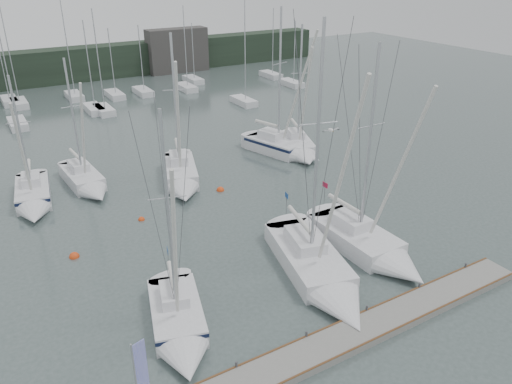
{
  "coord_description": "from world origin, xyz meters",
  "views": [
    {
      "loc": [
        -14.14,
        -19.5,
        17.66
      ],
      "look_at": [
        0.45,
        5.0,
        4.14
      ],
      "focal_mm": 35.0,
      "sensor_mm": 36.0,
      "label": 1
    }
  ],
  "objects_px": {
    "sailboat_mid_a": "(33,199)",
    "sailboat_mid_c": "(181,179)",
    "sailboat_mid_b": "(87,183)",
    "buoy_c": "(74,257)",
    "sailboat_near_center": "(323,279)",
    "sailboat_near_left": "(180,330)",
    "sailboat_mid_e": "(300,150)",
    "sailboat_mid_d": "(287,149)",
    "dock_banner": "(140,375)",
    "buoy_b": "(220,190)",
    "sailboat_near_right": "(375,250)",
    "buoy_a": "(141,220)"
  },
  "relations": [
    {
      "from": "sailboat_mid_c",
      "to": "buoy_a",
      "type": "xyz_separation_m",
      "value": [
        -4.95,
        -4.02,
        -0.64
      ]
    },
    {
      "from": "buoy_c",
      "to": "sailboat_mid_b",
      "type": "bearing_deg",
      "value": 71.46
    },
    {
      "from": "sailboat_mid_a",
      "to": "sailboat_mid_d",
      "type": "xyz_separation_m",
      "value": [
        23.06,
        -0.93,
        0.08
      ]
    },
    {
      "from": "sailboat_near_left",
      "to": "sailboat_mid_e",
      "type": "height_order",
      "value": "sailboat_mid_e"
    },
    {
      "from": "sailboat_mid_a",
      "to": "sailboat_mid_d",
      "type": "height_order",
      "value": "sailboat_mid_d"
    },
    {
      "from": "sailboat_near_right",
      "to": "buoy_b",
      "type": "xyz_separation_m",
      "value": [
        -3.88,
        14.28,
        -0.58
      ]
    },
    {
      "from": "buoy_c",
      "to": "sailboat_mid_d",
      "type": "bearing_deg",
      "value": 20.22
    },
    {
      "from": "sailboat_near_left",
      "to": "sailboat_mid_a",
      "type": "relative_size",
      "value": 1.17
    },
    {
      "from": "sailboat_mid_e",
      "to": "sailboat_near_right",
      "type": "bearing_deg",
      "value": -89.59
    },
    {
      "from": "sailboat_mid_a",
      "to": "buoy_a",
      "type": "bearing_deg",
      "value": -36.85
    },
    {
      "from": "sailboat_near_right",
      "to": "buoy_c",
      "type": "height_order",
      "value": "sailboat_near_right"
    },
    {
      "from": "buoy_a",
      "to": "dock_banner",
      "type": "height_order",
      "value": "dock_banner"
    },
    {
      "from": "sailboat_near_left",
      "to": "sailboat_mid_e",
      "type": "bearing_deg",
      "value": 57.01
    },
    {
      "from": "sailboat_near_right",
      "to": "buoy_c",
      "type": "relative_size",
      "value": 22.03
    },
    {
      "from": "dock_banner",
      "to": "buoy_c",
      "type": "bearing_deg",
      "value": 72.44
    },
    {
      "from": "sailboat_near_left",
      "to": "sailboat_mid_c",
      "type": "bearing_deg",
      "value": 82.08
    },
    {
      "from": "sailboat_near_right",
      "to": "buoy_b",
      "type": "relative_size",
      "value": 22.4
    },
    {
      "from": "sailboat_mid_c",
      "to": "dock_banner",
      "type": "height_order",
      "value": "sailboat_mid_c"
    },
    {
      "from": "sailboat_mid_a",
      "to": "sailboat_mid_b",
      "type": "relative_size",
      "value": 0.95
    },
    {
      "from": "sailboat_near_center",
      "to": "buoy_c",
      "type": "height_order",
      "value": "sailboat_near_center"
    },
    {
      "from": "sailboat_mid_d",
      "to": "buoy_a",
      "type": "bearing_deg",
      "value": -178.97
    },
    {
      "from": "sailboat_mid_d",
      "to": "sailboat_mid_e",
      "type": "distance_m",
      "value": 1.32
    },
    {
      "from": "sailboat_near_left",
      "to": "buoy_c",
      "type": "xyz_separation_m",
      "value": [
        -2.94,
        10.57,
        -0.54
      ]
    },
    {
      "from": "sailboat_mid_d",
      "to": "sailboat_mid_b",
      "type": "bearing_deg",
      "value": 156.83
    },
    {
      "from": "sailboat_near_center",
      "to": "sailboat_mid_a",
      "type": "xyz_separation_m",
      "value": [
        -12.89,
        19.85,
        0.03
      ]
    },
    {
      "from": "sailboat_mid_a",
      "to": "sailboat_mid_c",
      "type": "distance_m",
      "value": 11.62
    },
    {
      "from": "sailboat_near_right",
      "to": "buoy_a",
      "type": "distance_m",
      "value": 16.96
    },
    {
      "from": "sailboat_mid_b",
      "to": "buoy_c",
      "type": "relative_size",
      "value": 17.41
    },
    {
      "from": "sailboat_near_center",
      "to": "buoy_b",
      "type": "relative_size",
      "value": 25.0
    },
    {
      "from": "sailboat_near_left",
      "to": "sailboat_mid_d",
      "type": "height_order",
      "value": "sailboat_mid_d"
    },
    {
      "from": "sailboat_near_center",
      "to": "dock_banner",
      "type": "bearing_deg",
      "value": -148.31
    },
    {
      "from": "sailboat_near_left",
      "to": "sailboat_mid_c",
      "type": "distance_m",
      "value": 18.76
    },
    {
      "from": "sailboat_near_center",
      "to": "sailboat_mid_a",
      "type": "height_order",
      "value": "sailboat_near_center"
    },
    {
      "from": "sailboat_mid_c",
      "to": "buoy_a",
      "type": "distance_m",
      "value": 6.4
    },
    {
      "from": "sailboat_mid_a",
      "to": "dock_banner",
      "type": "distance_m",
      "value": 23.92
    },
    {
      "from": "buoy_b",
      "to": "sailboat_near_left",
      "type": "bearing_deg",
      "value": -123.64
    },
    {
      "from": "sailboat_near_center",
      "to": "buoy_c",
      "type": "bearing_deg",
      "value": 151.53
    },
    {
      "from": "sailboat_mid_c",
      "to": "sailboat_near_center",
      "type": "bearing_deg",
      "value": -66.62
    },
    {
      "from": "buoy_a",
      "to": "sailboat_near_left",
      "type": "bearing_deg",
      "value": -100.65
    },
    {
      "from": "sailboat_near_center",
      "to": "sailboat_mid_b",
      "type": "height_order",
      "value": "sailboat_near_center"
    },
    {
      "from": "sailboat_mid_c",
      "to": "sailboat_near_left",
      "type": "bearing_deg",
      "value": -94.94
    },
    {
      "from": "sailboat_mid_b",
      "to": "sailboat_mid_e",
      "type": "relative_size",
      "value": 0.88
    },
    {
      "from": "sailboat_mid_a",
      "to": "buoy_c",
      "type": "distance_m",
      "value": 9.13
    },
    {
      "from": "sailboat_mid_c",
      "to": "buoy_b",
      "type": "bearing_deg",
      "value": -26.99
    },
    {
      "from": "sailboat_mid_c",
      "to": "buoy_a",
      "type": "bearing_deg",
      "value": -122.53
    },
    {
      "from": "sailboat_near_right",
      "to": "sailboat_mid_d",
      "type": "distance_m",
      "value": 18.98
    },
    {
      "from": "sailboat_mid_e",
      "to": "sailboat_mid_a",
      "type": "bearing_deg",
      "value": -163.24
    },
    {
      "from": "sailboat_near_right",
      "to": "sailboat_mid_a",
      "type": "distance_m",
      "value": 26.02
    },
    {
      "from": "sailboat_near_center",
      "to": "buoy_b",
      "type": "distance_m",
      "value": 15.04
    },
    {
      "from": "sailboat_near_right",
      "to": "sailboat_mid_b",
      "type": "height_order",
      "value": "sailboat_near_right"
    }
  ]
}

